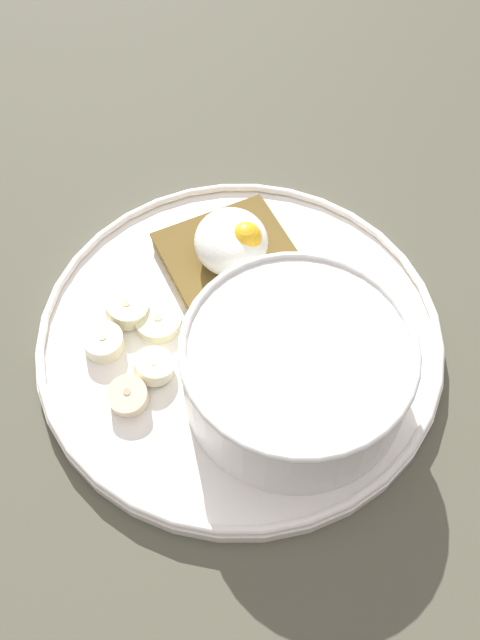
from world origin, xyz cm
name	(u,v)px	position (x,y,z in cm)	size (l,w,h in cm)	color
ground_plane	(240,349)	(0.00, 0.00, 1.00)	(120.00, 120.00, 2.00)	#4D4D3D
plate	(240,337)	(0.00, 0.00, 2.80)	(29.18, 29.18, 1.60)	white
oatmeal_bowl	(296,369)	(4.80, 3.18, 6.05)	(15.11, 15.11, 5.95)	white
toast_slice	(237,260)	(-6.31, 0.41, 3.66)	(12.18, 12.18, 1.16)	brown
poached_egg	(238,241)	(-6.23, 0.50, 5.99)	(6.81, 7.02, 3.87)	white
banana_slice_front	(158,321)	(-1.55, -5.76, 3.44)	(4.32, 4.32, 0.93)	beige
banana_slice_left	(154,366)	(2.33, -6.20, 3.67)	(3.98, 4.02, 1.61)	#F6F0C6
banana_slice_back	(104,341)	(-0.11, -9.65, 3.65)	(3.92, 3.93, 1.37)	#F1E8C2
banana_slice_right	(128,396)	(4.49, -7.99, 3.75)	(3.42, 3.29, 1.71)	beige
banana_slice_inner	(127,309)	(-2.62, -7.96, 3.76)	(3.28, 3.43, 1.75)	beige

